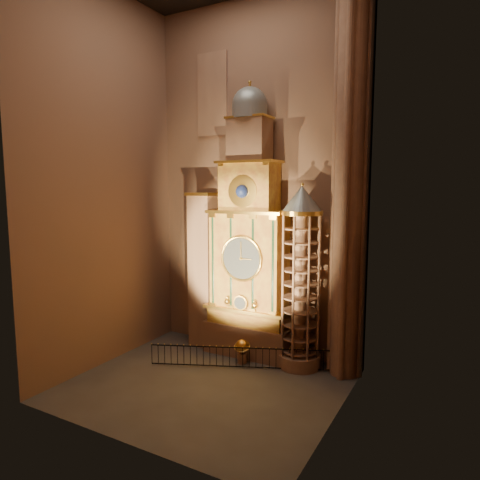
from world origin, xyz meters
The scene contains 11 objects.
floor centered at (0.00, 0.00, 0.00)m, with size 14.00×14.00×0.00m, color #383330.
wall_back centered at (0.00, 6.00, 11.00)m, with size 22.00×22.00×0.00m, color brown.
wall_left centered at (-7.00, 0.00, 11.00)m, with size 22.00×22.00×0.00m, color brown.
wall_right centered at (7.00, 0.00, 11.00)m, with size 22.00×22.00×0.00m, color brown.
astronomical_clock centered at (0.00, 4.96, 6.68)m, with size 5.60×2.41×16.70m.
portrait_tower centered at (-3.40, 4.98, 5.15)m, with size 1.80×1.60×10.20m.
stair_turret centered at (3.50, 4.70, 5.27)m, with size 2.50×2.50×10.80m.
gothic_pier centered at (6.10, 5.00, 11.00)m, with size 2.04×2.04×22.00m.
stained_glass_window centered at (-3.20, 5.92, 16.50)m, with size 2.20×0.14×5.20m.
celestial_globe centered at (0.31, 3.49, 0.87)m, with size 1.09×1.04×1.45m.
iron_railing centered at (0.55, 2.72, 0.66)m, with size 9.63×4.22×1.22m.
Camera 1 is at (12.08, -18.23, 10.55)m, focal length 32.00 mm.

